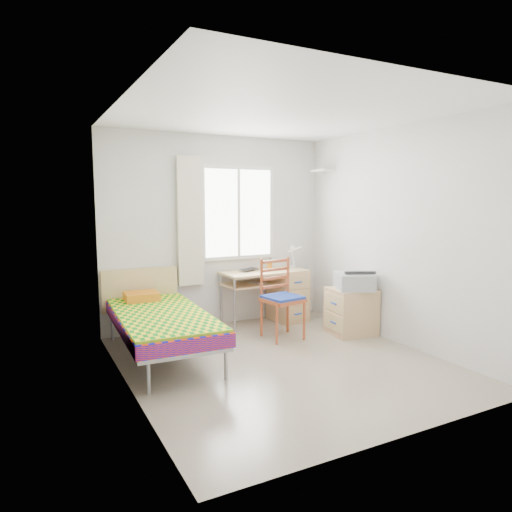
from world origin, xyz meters
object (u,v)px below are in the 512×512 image
at_px(bed, 160,319).
at_px(printer, 354,280).
at_px(chair, 281,293).
at_px(desk, 283,293).
at_px(cabinet, 351,311).

distance_m(bed, printer, 2.49).
height_order(chair, printer, chair).
relative_size(desk, chair, 1.21).
height_order(cabinet, printer, printer).
xyz_separation_m(desk, chair, (-0.44, -0.67, 0.16)).
distance_m(chair, printer, 0.96).
bearing_deg(bed, cabinet, -5.16).
bearing_deg(chair, printer, -28.83).
relative_size(desk, printer, 1.92).
relative_size(chair, printer, 1.58).
distance_m(bed, chair, 1.56).
bearing_deg(chair, desk, 48.05).
bearing_deg(cabinet, desk, 120.64).
bearing_deg(cabinet, printer, -55.08).
distance_m(desk, printer, 1.13).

